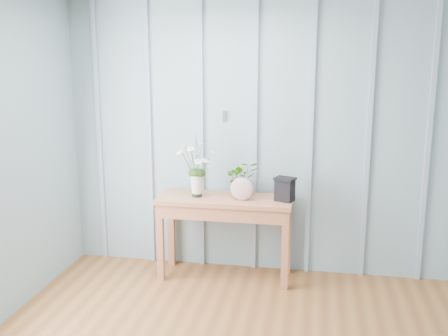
% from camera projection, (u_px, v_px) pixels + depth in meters
% --- Properties ---
extents(room_shell, '(4.00, 4.50, 2.50)m').
position_uv_depth(room_shell, '(271.00, 57.00, 3.28)').
color(room_shell, '#88A4B0').
rests_on(room_shell, ground).
extents(sideboard, '(1.20, 0.45, 0.75)m').
position_uv_depth(sideboard, '(225.00, 210.00, 4.69)').
color(sideboard, '#A35F3F').
rests_on(sideboard, ground).
extents(daisy_vase, '(0.40, 0.30, 0.56)m').
position_uv_depth(daisy_vase, '(197.00, 158.00, 4.62)').
color(daisy_vase, black).
rests_on(daisy_vase, sideboard).
extents(spider_plant, '(0.36, 0.34, 0.32)m').
position_uv_depth(spider_plant, '(242.00, 178.00, 4.69)').
color(spider_plant, '#1B380F').
rests_on(spider_plant, sideboard).
extents(felt_disc_vessel, '(0.21, 0.07, 0.21)m').
position_uv_depth(felt_disc_vessel, '(242.00, 189.00, 4.56)').
color(felt_disc_vessel, '#8A4F5A').
rests_on(felt_disc_vessel, sideboard).
extents(carved_box, '(0.21, 0.19, 0.21)m').
position_uv_depth(carved_box, '(285.00, 189.00, 4.54)').
color(carved_box, black).
rests_on(carved_box, sideboard).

